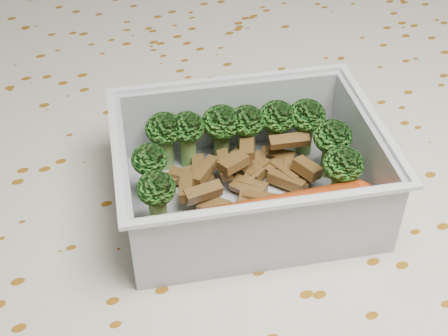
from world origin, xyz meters
name	(u,v)px	position (x,y,z in m)	size (l,w,h in m)	color
dining_table	(217,259)	(0.00, 0.00, 0.67)	(1.40, 0.90, 0.75)	brown
tablecloth	(217,220)	(0.00, 0.00, 0.72)	(1.46, 0.96, 0.19)	beige
lunch_container	(248,180)	(0.01, -0.03, 0.78)	(0.22, 0.19, 0.07)	silver
broccoli_florets	(244,140)	(0.02, 0.00, 0.79)	(0.17, 0.12, 0.05)	#608C3F
meat_pile	(241,174)	(0.02, -0.01, 0.77)	(0.12, 0.08, 0.03)	brown
sausage	(267,216)	(0.01, -0.07, 0.78)	(0.16, 0.05, 0.03)	#AF3B10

